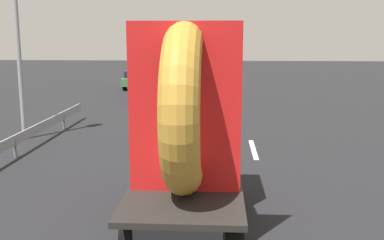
% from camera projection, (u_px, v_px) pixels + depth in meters
% --- Properties ---
extents(ground_plane, '(120.00, 120.00, 0.00)m').
position_uv_depth(ground_plane, '(200.00, 212.00, 9.75)').
color(ground_plane, black).
extents(flatbed_truck, '(2.02, 4.98, 3.98)m').
position_uv_depth(flatbed_truck, '(190.00, 134.00, 9.00)').
color(flatbed_truck, black).
rests_on(flatbed_truck, ground_plane).
extents(distant_sedan, '(1.88, 4.39, 1.43)m').
position_uv_depth(distant_sedan, '(152.00, 86.00, 27.35)').
color(distant_sedan, black).
rests_on(distant_sedan, ground_plane).
extents(traffic_light, '(0.42, 0.36, 6.60)m').
position_uv_depth(traffic_light, '(17.00, 21.00, 15.91)').
color(traffic_light, gray).
rests_on(traffic_light, ground_plane).
extents(lane_dash_left_far, '(0.16, 2.19, 0.01)m').
position_uv_depth(lane_dash_left_far, '(147.00, 153.00, 14.69)').
color(lane_dash_left_far, beige).
rests_on(lane_dash_left_far, ground_plane).
extents(lane_dash_right_far, '(0.16, 2.61, 0.01)m').
position_uv_depth(lane_dash_right_far, '(253.00, 149.00, 15.14)').
color(lane_dash_right_far, beige).
rests_on(lane_dash_right_far, ground_plane).
extents(oncoming_car, '(1.70, 3.97, 1.30)m').
position_uv_depth(oncoming_car, '(138.00, 79.00, 32.69)').
color(oncoming_car, black).
rests_on(oncoming_car, ground_plane).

